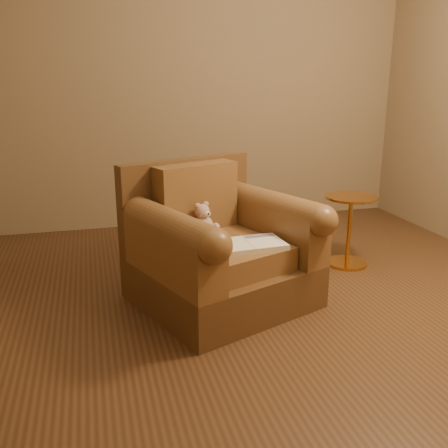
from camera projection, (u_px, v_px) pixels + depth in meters
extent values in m
plane|color=#4C301A|center=(268.00, 306.00, 3.11)|extent=(4.00, 4.00, 0.00)
cube|color=#816D4F|center=(198.00, 80.00, 4.58)|extent=(4.00, 0.02, 2.70)
cube|color=#54371C|center=(222.00, 282.00, 3.15)|extent=(1.23, 1.20, 0.27)
cube|color=#54371C|center=(186.00, 203.00, 3.34)|extent=(0.93, 0.44, 0.60)
cube|color=brown|center=(227.00, 253.00, 3.05)|extent=(0.76, 0.83, 0.14)
cube|color=brown|center=(196.00, 197.00, 3.23)|extent=(0.58, 0.35, 0.43)
cube|color=brown|center=(172.00, 253.00, 2.81)|extent=(0.48, 0.83, 0.31)
cube|color=brown|center=(274.00, 229.00, 3.25)|extent=(0.48, 0.83, 0.31)
cylinder|color=brown|center=(171.00, 227.00, 2.77)|extent=(0.48, 0.83, 0.19)
cylinder|color=brown|center=(275.00, 206.00, 3.21)|extent=(0.48, 0.83, 0.19)
ellipsoid|color=tan|center=(203.00, 226.00, 3.13)|extent=(0.13, 0.12, 0.14)
sphere|color=tan|center=(202.00, 211.00, 3.11)|extent=(0.09, 0.09, 0.09)
ellipsoid|color=tan|center=(198.00, 206.00, 3.08)|extent=(0.04, 0.02, 0.04)
ellipsoid|color=tan|center=(206.00, 204.00, 3.12)|extent=(0.04, 0.02, 0.04)
ellipsoid|color=beige|center=(207.00, 214.00, 3.08)|extent=(0.04, 0.03, 0.04)
sphere|color=black|center=(209.00, 214.00, 3.07)|extent=(0.01, 0.01, 0.01)
ellipsoid|color=tan|center=(202.00, 230.00, 3.05)|extent=(0.04, 0.08, 0.04)
ellipsoid|color=tan|center=(216.00, 226.00, 3.13)|extent=(0.04, 0.08, 0.04)
ellipsoid|color=tan|center=(207.00, 237.00, 3.06)|extent=(0.05, 0.08, 0.04)
ellipsoid|color=tan|center=(216.00, 234.00, 3.11)|extent=(0.05, 0.08, 0.04)
cube|color=beige|center=(248.00, 245.00, 2.93)|extent=(0.44, 0.28, 0.03)
cube|color=white|center=(231.00, 244.00, 2.89)|extent=(0.22, 0.27, 0.00)
cube|color=white|center=(265.00, 241.00, 2.96)|extent=(0.22, 0.27, 0.00)
cube|color=beige|center=(248.00, 242.00, 2.92)|extent=(0.02, 0.25, 0.00)
cube|color=#0F1638|center=(223.00, 245.00, 2.88)|extent=(0.07, 0.09, 0.00)
cube|color=slate|center=(259.00, 236.00, 3.04)|extent=(0.19, 0.06, 0.00)
cylinder|color=#D18939|center=(347.00, 263.00, 3.81)|extent=(0.31, 0.31, 0.02)
cylinder|color=#D18939|center=(349.00, 231.00, 3.74)|extent=(0.03, 0.03, 0.50)
cylinder|color=#D18939|center=(351.00, 197.00, 3.66)|extent=(0.38, 0.38, 0.02)
cylinder|color=#D18939|center=(351.00, 199.00, 3.67)|extent=(0.03, 0.03, 0.02)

